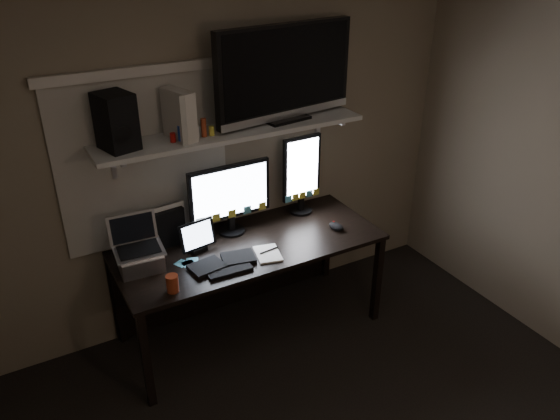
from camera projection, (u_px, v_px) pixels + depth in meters
back_wall at (224, 154)px, 3.74m from camera, size 3.60×0.00×3.60m
window_blinds at (145, 163)px, 3.47m from camera, size 1.10×0.02×1.10m
desk at (243, 257)px, 3.87m from camera, size 1.80×0.75×0.73m
wall_shelf at (233, 131)px, 3.51m from camera, size 1.80×0.35×0.03m
monitor_landscape at (230, 199)px, 3.71m from camera, size 0.59×0.07×0.52m
monitor_portrait at (301, 175)px, 3.97m from camera, size 0.30×0.06×0.61m
keyboard at (223, 262)px, 3.46m from camera, size 0.44×0.19×0.03m
mouse at (336, 226)px, 3.86m from camera, size 0.10×0.13×0.04m
notepad at (268, 254)px, 3.56m from camera, size 0.20×0.24×0.01m
tablet at (197, 236)px, 3.56m from camera, size 0.26×0.14×0.22m
file_sorter at (167, 225)px, 3.62m from camera, size 0.23×0.13×0.28m
laptop at (138, 246)px, 3.34m from camera, size 0.31×0.26×0.33m
cup at (172, 283)px, 3.18m from camera, size 0.07×0.07×0.11m
sticky_notes at (207, 265)px, 3.45m from camera, size 0.36×0.30×0.00m
tv at (285, 73)px, 3.53m from camera, size 1.06×0.33×0.62m
game_console at (179, 115)px, 3.28m from camera, size 0.15×0.26×0.30m
speaker at (116, 121)px, 3.12m from camera, size 0.23×0.26×0.33m
bottles at (192, 128)px, 3.31m from camera, size 0.22×0.10×0.13m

